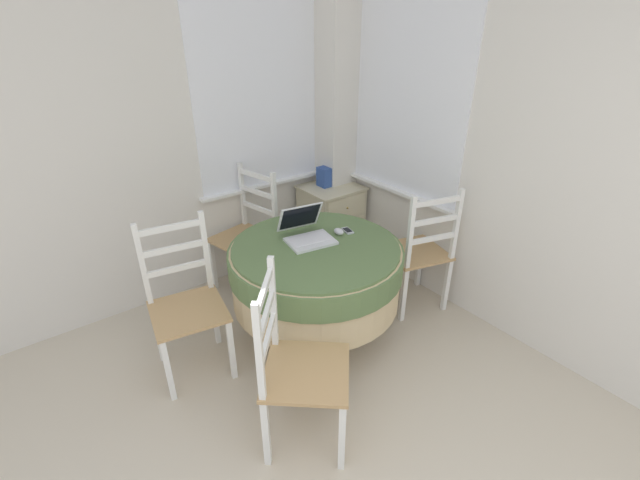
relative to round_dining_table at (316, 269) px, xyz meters
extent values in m
cube|color=silver|center=(-1.18, 1.15, 0.73)|extent=(4.56, 0.06, 2.55)
cube|color=white|center=(0.27, 1.11, 0.95)|extent=(1.10, 0.01, 1.42)
cube|color=white|center=(0.27, 1.08, 0.23)|extent=(1.18, 0.07, 0.02)
cube|color=white|center=(1.09, 0.29, 0.95)|extent=(0.01, 1.10, 1.42)
cube|color=white|center=(1.07, 0.29, 0.23)|extent=(0.07, 1.18, 0.02)
cube|color=silver|center=(0.96, 0.98, 0.73)|extent=(0.28, 0.28, 2.55)
cylinder|color=#4C3D2D|center=(0.00, 0.00, -0.53)|extent=(0.36, 0.36, 0.03)
cylinder|color=#4C3D2D|center=(0.00, 0.00, -0.17)|extent=(0.11, 0.11, 0.67)
cylinder|color=#CCB284|center=(0.00, 0.00, -0.04)|extent=(1.13, 1.13, 0.40)
cylinder|color=#567042|center=(0.00, 0.00, 0.08)|extent=(1.16, 1.16, 0.17)
cylinder|color=#567042|center=(0.00, 0.00, 0.17)|extent=(1.10, 1.10, 0.02)
cube|color=silver|center=(0.00, 0.06, 0.19)|extent=(0.34, 0.27, 0.02)
cube|color=silver|center=(0.01, 0.07, 0.20)|extent=(0.29, 0.18, 0.00)
cube|color=silver|center=(0.03, 0.22, 0.30)|extent=(0.32, 0.16, 0.20)
cube|color=black|center=(0.03, 0.22, 0.30)|extent=(0.29, 0.14, 0.18)
ellipsoid|color=silver|center=(0.23, 0.04, 0.20)|extent=(0.05, 0.08, 0.04)
cube|color=#B2B7BC|center=(0.31, 0.04, 0.19)|extent=(0.07, 0.11, 0.01)
cube|color=black|center=(0.31, 0.04, 0.19)|extent=(0.05, 0.08, 0.00)
cube|color=tan|center=(-0.10, 0.85, -0.08)|extent=(0.51, 0.52, 0.02)
cube|color=white|center=(-0.33, 0.99, -0.32)|extent=(0.04, 0.04, 0.45)
cube|color=white|center=(-0.24, 0.62, -0.32)|extent=(0.04, 0.04, 0.45)
cube|color=white|center=(0.04, 1.07, -0.32)|extent=(0.04, 0.04, 0.45)
cube|color=white|center=(0.12, 0.70, -0.32)|extent=(0.04, 0.04, 0.45)
cube|color=white|center=(0.04, 1.07, 0.20)|extent=(0.04, 0.04, 0.54)
cube|color=white|center=(0.12, 0.70, 0.20)|extent=(0.04, 0.04, 0.54)
cube|color=white|center=(0.08, 0.89, 0.40)|extent=(0.11, 0.38, 0.04)
cube|color=white|center=(0.08, 0.89, 0.26)|extent=(0.11, 0.38, 0.04)
cube|color=white|center=(0.08, 0.89, 0.12)|extent=(0.11, 0.38, 0.04)
cube|color=tan|center=(0.84, -0.15, -0.08)|extent=(0.53, 0.53, 0.02)
cube|color=white|center=(1.08, -0.02, -0.32)|extent=(0.04, 0.04, 0.45)
cube|color=white|center=(0.71, 0.09, -0.32)|extent=(0.04, 0.04, 0.45)
cube|color=white|center=(0.97, -0.38, -0.32)|extent=(0.04, 0.04, 0.45)
cube|color=white|center=(0.61, -0.27, -0.32)|extent=(0.04, 0.04, 0.45)
cube|color=white|center=(0.97, -0.38, 0.20)|extent=(0.04, 0.04, 0.54)
cube|color=white|center=(0.61, -0.27, 0.20)|extent=(0.04, 0.04, 0.54)
cube|color=white|center=(0.79, -0.33, 0.40)|extent=(0.37, 0.13, 0.04)
cube|color=white|center=(0.79, -0.33, 0.26)|extent=(0.37, 0.13, 0.04)
cube|color=white|center=(0.79, -0.33, 0.12)|extent=(0.37, 0.13, 0.04)
cube|color=tan|center=(-0.55, -0.65, -0.08)|extent=(0.61, 0.61, 0.02)
cube|color=white|center=(-0.53, -0.92, -0.32)|extent=(0.05, 0.05, 0.45)
cube|color=white|center=(-0.28, -0.63, -0.32)|extent=(0.05, 0.05, 0.45)
cube|color=white|center=(-0.82, -0.67, -0.32)|extent=(0.05, 0.05, 0.45)
cube|color=white|center=(-0.57, -0.39, -0.32)|extent=(0.05, 0.05, 0.45)
cube|color=white|center=(-0.82, -0.67, 0.20)|extent=(0.05, 0.05, 0.54)
cube|color=white|center=(-0.57, -0.39, 0.20)|extent=(0.05, 0.05, 0.54)
cube|color=white|center=(-0.69, -0.53, 0.40)|extent=(0.27, 0.30, 0.04)
cube|color=white|center=(-0.69, -0.53, 0.26)|extent=(0.27, 0.30, 0.04)
cube|color=white|center=(-0.69, -0.53, 0.12)|extent=(0.27, 0.30, 0.04)
cube|color=tan|center=(-0.83, 0.19, -0.08)|extent=(0.50, 0.50, 0.02)
cube|color=white|center=(-1.05, 0.04, -0.32)|extent=(0.04, 0.04, 0.45)
cube|color=white|center=(-0.68, -0.03, -0.32)|extent=(0.04, 0.04, 0.45)
cube|color=white|center=(-0.99, 0.41, -0.32)|extent=(0.04, 0.04, 0.45)
cube|color=white|center=(-0.61, 0.34, -0.32)|extent=(0.04, 0.04, 0.45)
cube|color=white|center=(-0.99, 0.41, 0.20)|extent=(0.04, 0.04, 0.54)
cube|color=white|center=(-0.61, 0.34, 0.20)|extent=(0.04, 0.04, 0.54)
cube|color=white|center=(-0.80, 0.38, 0.40)|extent=(0.38, 0.09, 0.04)
cube|color=white|center=(-0.80, 0.38, 0.26)|extent=(0.38, 0.09, 0.04)
cube|color=white|center=(-0.80, 0.38, 0.12)|extent=(0.38, 0.09, 0.04)
cube|color=beige|center=(0.82, 0.86, -0.20)|extent=(0.48, 0.44, 0.67)
cube|color=beige|center=(0.82, 0.86, 0.14)|extent=(0.50, 0.46, 0.02)
cube|color=beige|center=(0.82, 0.64, 0.02)|extent=(0.42, 0.01, 0.19)
sphere|color=olive|center=(0.82, 0.63, 0.02)|extent=(0.02, 0.02, 0.02)
cube|color=beige|center=(0.82, 0.64, -0.20)|extent=(0.42, 0.01, 0.19)
sphere|color=olive|center=(0.82, 0.63, -0.20)|extent=(0.02, 0.02, 0.02)
cube|color=beige|center=(0.82, 0.64, -0.43)|extent=(0.42, 0.01, 0.19)
sphere|color=olive|center=(0.82, 0.63, -0.43)|extent=(0.02, 0.02, 0.02)
cube|color=#2D4C93|center=(0.83, 0.91, 0.24)|extent=(0.19, 0.12, 0.17)
camera|label=1|loc=(-1.47, -1.97, 1.51)|focal=24.00mm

